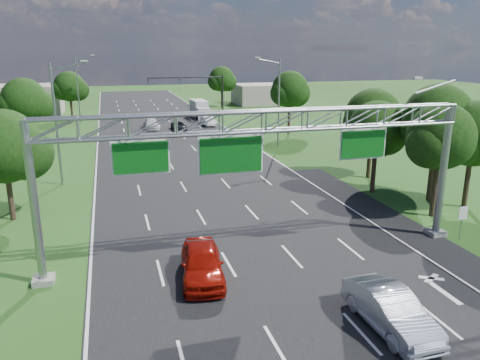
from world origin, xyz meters
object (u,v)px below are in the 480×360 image
object	(u,v)px
regulatory_sign	(463,216)
silver_sedan	(390,310)
box_truck	(200,109)
red_coupe	(202,263)
traffic_signal	(201,86)
sign_gantry	(265,133)

from	to	relation	value
regulatory_sign	silver_sedan	world-z (taller)	regulatory_sign
regulatory_sign	box_truck	size ratio (longest dim) A/B	0.28
red_coupe	regulatory_sign	bearing A→B (deg)	10.09
silver_sedan	box_truck	size ratio (longest dim) A/B	0.68
traffic_signal	box_truck	bearing A→B (deg)	101.22
sign_gantry	silver_sedan	bearing A→B (deg)	-70.86
sign_gantry	box_truck	bearing A→B (deg)	82.64
regulatory_sign	silver_sedan	bearing A→B (deg)	-143.33
red_coupe	silver_sedan	distance (m)	9.05
sign_gantry	red_coupe	world-z (taller)	sign_gantry
silver_sedan	red_coupe	bearing A→B (deg)	134.67
traffic_signal	silver_sedan	size ratio (longest dim) A/B	2.44
silver_sedan	traffic_signal	bearing A→B (deg)	84.25
regulatory_sign	traffic_signal	distance (m)	54.37
regulatory_sign	red_coupe	distance (m)	15.88
sign_gantry	traffic_signal	world-z (taller)	sign_gantry
red_coupe	box_truck	world-z (taller)	box_truck
red_coupe	box_truck	bearing A→B (deg)	86.69
silver_sedan	regulatory_sign	bearing A→B (deg)	35.04
regulatory_sign	red_coupe	xyz separation A→B (m)	(-15.85, -0.68, -0.65)
traffic_signal	red_coupe	size ratio (longest dim) A/B	2.42
red_coupe	silver_sedan	size ratio (longest dim) A/B	1.01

